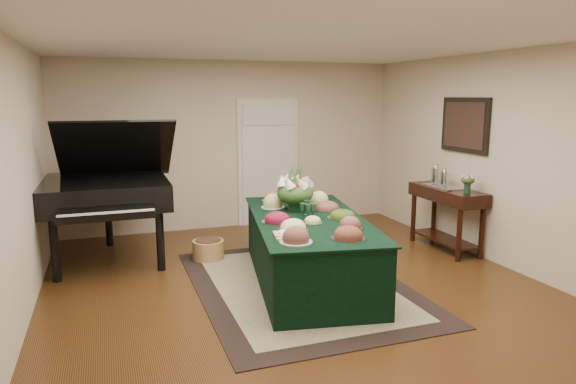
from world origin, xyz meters
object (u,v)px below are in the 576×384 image
object	(u,v)px
buffet_table	(308,249)
mahogany_sideboard	(447,202)
grand_piano	(107,190)
floral_centerpiece	(295,188)

from	to	relation	value
buffet_table	mahogany_sideboard	bearing A→B (deg)	13.32
grand_piano	mahogany_sideboard	size ratio (longest dim) A/B	1.48
mahogany_sideboard	buffet_table	bearing A→B (deg)	-166.68
floral_centerpiece	mahogany_sideboard	world-z (taller)	floral_centerpiece
mahogany_sideboard	grand_piano	bearing A→B (deg)	166.54
floral_centerpiece	grand_piano	distance (m)	2.47
buffet_table	mahogany_sideboard	size ratio (longest dim) A/B	2.22
floral_centerpiece	mahogany_sideboard	bearing A→B (deg)	3.36
grand_piano	mahogany_sideboard	bearing A→B (deg)	-13.46
buffet_table	grand_piano	xyz separation A→B (m)	(-2.16, 1.62, 0.55)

